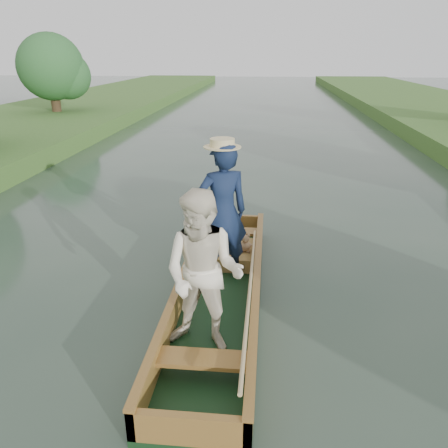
{
  "coord_description": "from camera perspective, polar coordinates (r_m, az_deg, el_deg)",
  "views": [
    {
      "loc": [
        0.59,
        -5.27,
        3.28
      ],
      "look_at": [
        0.0,
        0.6,
        0.95
      ],
      "focal_mm": 35.0,
      "sensor_mm": 36.0,
      "label": 1
    }
  ],
  "objects": [
    {
      "name": "punt",
      "position": [
        5.68,
        -1.06,
        -4.64
      ],
      "size": [
        1.13,
        5.0,
        2.17
      ],
      "color": "black",
      "rests_on": "ground"
    },
    {
      "name": "trees_far",
      "position": [
        13.85,
        3.55,
        18.0
      ],
      "size": [
        22.62,
        16.2,
        4.4
      ],
      "color": "#47331E",
      "rests_on": "ground"
    },
    {
      "name": "ground",
      "position": [
        6.24,
        -0.56,
        -10.18
      ],
      "size": [
        120.0,
        120.0,
        0.0
      ],
      "primitive_type": "plane",
      "color": "#283D30",
      "rests_on": "ground"
    }
  ]
}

